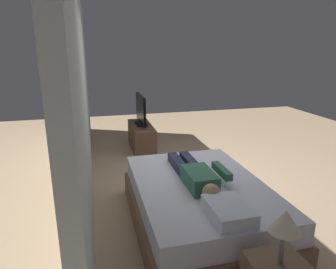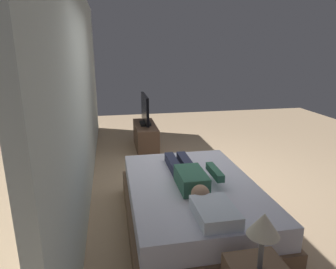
{
  "view_description": "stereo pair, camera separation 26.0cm",
  "coord_description": "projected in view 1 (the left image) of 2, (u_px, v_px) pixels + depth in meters",
  "views": [
    {
      "loc": [
        -3.96,
        1.52,
        1.98
      ],
      "look_at": [
        0.34,
        0.43,
        0.69
      ],
      "focal_mm": 32.37,
      "sensor_mm": 36.0,
      "label": 1
    },
    {
      "loc": [
        -4.01,
        1.27,
        1.98
      ],
      "look_at": [
        0.34,
        0.43,
        0.69
      ],
      "focal_mm": 32.37,
      "sensor_mm": 36.0,
      "label": 2
    }
  ],
  "objects": [
    {
      "name": "lamp",
      "position": [
        285.0,
        222.0,
        2.03
      ],
      "size": [
        0.22,
        0.22,
        0.42
      ],
      "color": "#59595B",
      "rests_on": "nightstand"
    },
    {
      "name": "pillow",
      "position": [
        228.0,
        211.0,
        2.65
      ],
      "size": [
        0.48,
        0.34,
        0.12
      ],
      "primitive_type": "cube",
      "color": "white",
      "rests_on": "bed"
    },
    {
      "name": "tv_stand",
      "position": [
        141.0,
        137.0,
        6.02
      ],
      "size": [
        1.1,
        0.4,
        0.5
      ],
      "primitive_type": "cube",
      "color": "brown",
      "rests_on": "ground"
    },
    {
      "name": "bed",
      "position": [
        199.0,
        205.0,
        3.41
      ],
      "size": [
        2.09,
        1.44,
        0.54
      ],
      "color": "brown",
      "rests_on": "ground"
    },
    {
      "name": "remote",
      "position": [
        224.0,
        172.0,
        3.59
      ],
      "size": [
        0.15,
        0.04,
        0.02
      ],
      "primitive_type": "cube",
      "color": "black",
      "rests_on": "bed"
    },
    {
      "name": "ground_plane",
      "position": [
        201.0,
        182.0,
        4.59
      ],
      "size": [
        10.0,
        10.0,
        0.0
      ],
      "primitive_type": "plane",
      "color": "tan"
    },
    {
      "name": "person",
      "position": [
        197.0,
        175.0,
        3.33
      ],
      "size": [
        1.26,
        0.46,
        0.18
      ],
      "color": "#387056",
      "rests_on": "bed"
    },
    {
      "name": "back_wall",
      "position": [
        82.0,
        90.0,
        4.19
      ],
      "size": [
        6.4,
        0.1,
        2.8
      ],
      "primitive_type": "cube",
      "color": "silver",
      "rests_on": "ground"
    },
    {
      "name": "tv",
      "position": [
        141.0,
        111.0,
        5.87
      ],
      "size": [
        0.88,
        0.2,
        0.59
      ],
      "color": "black",
      "rests_on": "tv_stand"
    }
  ]
}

